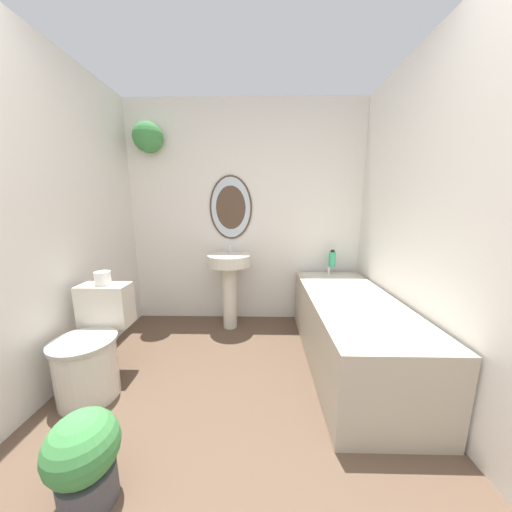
# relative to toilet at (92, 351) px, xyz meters

# --- Properties ---
(wall_back) EXTENTS (2.66, 0.30, 2.40)m
(wall_back) POSITION_rel_toilet_xyz_m (0.93, 1.28, 0.95)
(wall_back) COLOR silver
(wall_back) RESTS_ON ground_plane
(wall_left) EXTENTS (0.06, 2.62, 2.40)m
(wall_left) POSITION_rel_toilet_xyz_m (-0.29, 0.01, 0.90)
(wall_left) COLOR silver
(wall_left) RESTS_ON ground_plane
(wall_right) EXTENTS (0.06, 2.62, 2.40)m
(wall_right) POSITION_rel_toilet_xyz_m (2.30, 0.01, 0.90)
(wall_right) COLOR silver
(wall_right) RESTS_ON ground_plane
(toilet) EXTENTS (0.41, 0.57, 0.72)m
(toilet) POSITION_rel_toilet_xyz_m (0.00, 0.00, 0.00)
(toilet) COLOR beige
(toilet) RESTS_ON ground_plane
(pedestal_sink) EXTENTS (0.45, 0.45, 0.90)m
(pedestal_sink) POSITION_rel_toilet_xyz_m (0.84, 1.00, 0.28)
(pedestal_sink) COLOR beige
(pedestal_sink) RESTS_ON ground_plane
(bathtub) EXTENTS (0.68, 1.67, 0.65)m
(bathtub) POSITION_rel_toilet_xyz_m (1.91, 0.38, -0.00)
(bathtub) COLOR #B2A893
(bathtub) RESTS_ON ground_plane
(shampoo_bottle) EXTENTS (0.07, 0.07, 0.18)m
(shampoo_bottle) POSITION_rel_toilet_xyz_m (1.95, 1.14, 0.43)
(shampoo_bottle) COLOR #38B275
(shampoo_bottle) RESTS_ON bathtub
(potted_plant) EXTENTS (0.30, 0.30, 0.44)m
(potted_plant) POSITION_rel_toilet_xyz_m (0.42, -0.71, -0.07)
(potted_plant) COLOR #47474C
(potted_plant) RESTS_ON ground_plane
(toilet_paper_roll) EXTENTS (0.11, 0.11, 0.10)m
(toilet_paper_roll) POSITION_rel_toilet_xyz_m (0.00, 0.21, 0.47)
(toilet_paper_roll) COLOR white
(toilet_paper_roll) RESTS_ON toilet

